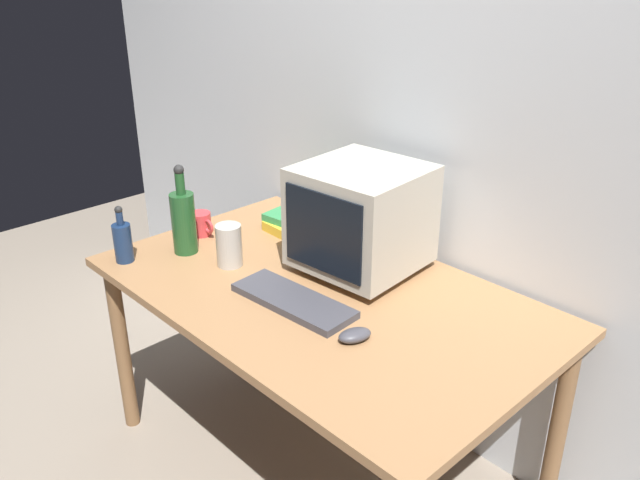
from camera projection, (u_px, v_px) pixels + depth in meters
ground_plane at (320, 464)px, 2.46m from camera, size 6.00×6.00×0.00m
back_wall at (428, 110)px, 2.25m from camera, size 4.00×0.08×2.50m
desk at (320, 312)px, 2.18m from camera, size 1.50×0.90×0.74m
crt_monitor at (361, 218)px, 2.20m from camera, size 0.41×0.42×0.37m
keyboard at (293, 301)px, 2.06m from camera, size 0.43×0.18×0.02m
computer_mouse at (355, 335)px, 1.87m from camera, size 0.09×0.11×0.04m
bottle_tall at (184, 220)px, 2.36m from camera, size 0.09×0.09×0.33m
bottle_short at (123, 241)px, 2.31m from camera, size 0.06×0.06×0.21m
book_stack at (293, 224)px, 2.56m from camera, size 0.24×0.17×0.07m
mug at (201, 224)px, 2.52m from camera, size 0.12×0.08×0.09m
metal_canister at (229, 245)px, 2.28m from camera, size 0.09×0.09×0.15m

